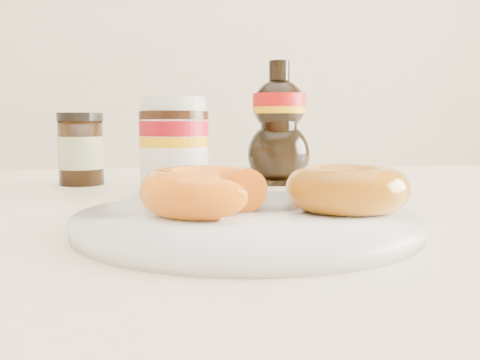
{
  "coord_description": "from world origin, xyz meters",
  "views": [
    {
      "loc": [
        -0.03,
        -0.46,
        0.84
      ],
      "look_at": [
        0.02,
        0.01,
        0.79
      ],
      "focal_mm": 40.0,
      "sensor_mm": 36.0,
      "label": 1
    }
  ],
  "objects": [
    {
      "name": "dark_jar",
      "position": [
        -0.17,
        0.29,
        0.8
      ],
      "size": [
        0.06,
        0.06,
        0.1
      ],
      "rotation": [
        0.0,
        0.0,
        -0.13
      ],
      "color": "black",
      "rests_on": "dining_table"
    },
    {
      "name": "syrup_bottle",
      "position": [
        0.11,
        0.28,
        0.84
      ],
      "size": [
        0.09,
        0.08,
        0.17
      ],
      "primitive_type": null,
      "rotation": [
        0.0,
        0.0,
        0.04
      ],
      "color": "black",
      "rests_on": "dining_table"
    },
    {
      "name": "plate",
      "position": [
        0.02,
        -0.04,
        0.76
      ],
      "size": [
        0.28,
        0.28,
        0.01
      ],
      "color": "white",
      "rests_on": "dining_table"
    },
    {
      "name": "nutella_jar",
      "position": [
        -0.04,
        0.18,
        0.81
      ],
      "size": [
        0.08,
        0.08,
        0.12
      ],
      "rotation": [
        0.0,
        0.0,
        0.01
      ],
      "color": "white",
      "rests_on": "dining_table"
    },
    {
      "name": "donut_whole",
      "position": [
        0.11,
        -0.03,
        0.78
      ],
      "size": [
        0.12,
        0.12,
        0.04
      ],
      "primitive_type": "torus",
      "rotation": [
        0.0,
        0.0,
        0.25
      ],
      "color": "#934909",
      "rests_on": "plate"
    },
    {
      "name": "dining_table",
      "position": [
        0.0,
        0.1,
        0.67
      ],
      "size": [
        1.4,
        0.9,
        0.75
      ],
      "color": "beige",
      "rests_on": "ground"
    },
    {
      "name": "donut_bitten",
      "position": [
        -0.01,
        -0.04,
        0.78
      ],
      "size": [
        0.11,
        0.11,
        0.04
      ],
      "primitive_type": "torus",
      "rotation": [
        0.0,
        0.0,
        0.07
      ],
      "color": "orange",
      "rests_on": "plate"
    }
  ]
}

